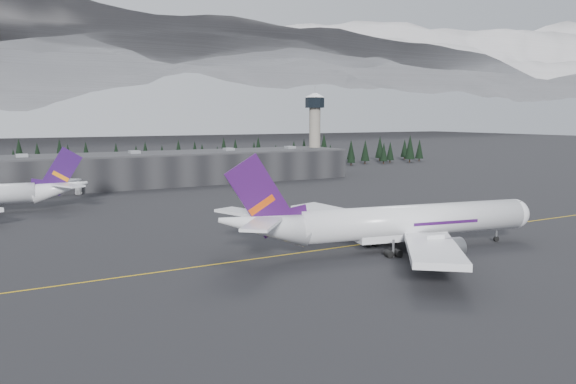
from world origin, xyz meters
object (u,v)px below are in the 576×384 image
jet_main (388,223)px  gse_vehicle_a (78,193)px  terminal (160,168)px  control_tower (315,124)px  gse_vehicle_b (236,188)px

jet_main → gse_vehicle_a: (-40.84, 116.64, -5.06)m
terminal → gse_vehicle_a: 38.84m
control_tower → gse_vehicle_b: (-55.50, -33.76, -22.75)m
control_tower → gse_vehicle_b: bearing=-148.7°
terminal → gse_vehicle_b: 36.85m
jet_main → control_tower: bearing=74.2°
terminal → gse_vehicle_a: bearing=-152.8°
terminal → gse_vehicle_a: terminal is taller
gse_vehicle_a → jet_main: bearing=-73.1°
jet_main → gse_vehicle_a: 123.68m
control_tower → jet_main: 154.29m
jet_main → gse_vehicle_b: 104.36m
terminal → jet_main: size_ratio=2.34×
terminal → gse_vehicle_b: (19.50, -30.76, -5.64)m
terminal → gse_vehicle_a: size_ratio=33.60×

